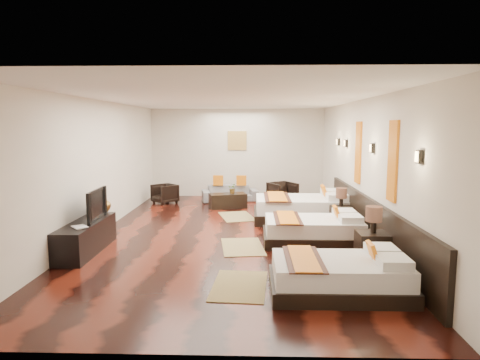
{
  "coord_description": "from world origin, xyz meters",
  "views": [
    {
      "loc": [
        0.49,
        -8.62,
        2.25
      ],
      "look_at": [
        0.22,
        0.32,
        1.1
      ],
      "focal_mm": 31.3,
      "sensor_mm": 36.0,
      "label": 1
    }
  ],
  "objects_px": {
    "book": "(74,228)",
    "coffee_table": "(228,201)",
    "nightstand_a": "(373,245)",
    "bed_mid": "(314,230)",
    "figurine": "(102,203)",
    "armchair_left": "(165,194)",
    "nightstand_b": "(341,214)",
    "tv_console": "(86,237)",
    "bed_far": "(303,208)",
    "sofa": "(230,193)",
    "bed_near": "(341,275)",
    "tv": "(92,204)",
    "armchair_right": "(283,193)",
    "table_plant": "(233,188)"
  },
  "relations": [
    {
      "from": "book",
      "to": "bed_mid",
      "type": "bearing_deg",
      "value": 16.54
    },
    {
      "from": "figurine",
      "to": "bed_mid",
      "type": "bearing_deg",
      "value": -1.13
    },
    {
      "from": "bed_mid",
      "to": "nightstand_b",
      "type": "xyz_separation_m",
      "value": [
        0.75,
        1.14,
        0.07
      ]
    },
    {
      "from": "nightstand_b",
      "to": "coffee_table",
      "type": "xyz_separation_m",
      "value": [
        -2.64,
        2.3,
        -0.12
      ]
    },
    {
      "from": "tv_console",
      "to": "nightstand_b",
      "type": "bearing_deg",
      "value": 20.81
    },
    {
      "from": "bed_far",
      "to": "sofa",
      "type": "relative_size",
      "value": 1.37
    },
    {
      "from": "bed_near",
      "to": "tv_console",
      "type": "distance_m",
      "value": 4.54
    },
    {
      "from": "nightstand_b",
      "to": "armchair_right",
      "type": "bearing_deg",
      "value": 110.42
    },
    {
      "from": "book",
      "to": "coffee_table",
      "type": "relative_size",
      "value": 0.28
    },
    {
      "from": "nightstand_b",
      "to": "coffee_table",
      "type": "bearing_deg",
      "value": 138.92
    },
    {
      "from": "bed_near",
      "to": "armchair_left",
      "type": "bearing_deg",
      "value": 120.04
    },
    {
      "from": "nightstand_a",
      "to": "book",
      "type": "bearing_deg",
      "value": 178.99
    },
    {
      "from": "nightstand_b",
      "to": "tv_console",
      "type": "distance_m",
      "value": 5.29
    },
    {
      "from": "sofa",
      "to": "armchair_left",
      "type": "relative_size",
      "value": 2.64
    },
    {
      "from": "armchair_left",
      "to": "table_plant",
      "type": "relative_size",
      "value": 2.3
    },
    {
      "from": "book",
      "to": "sofa",
      "type": "distance_m",
      "value": 6.19
    },
    {
      "from": "bed_near",
      "to": "nightstand_b",
      "type": "bearing_deg",
      "value": 78.26
    },
    {
      "from": "tv",
      "to": "sofa",
      "type": "relative_size",
      "value": 0.59
    },
    {
      "from": "bed_mid",
      "to": "tv_console",
      "type": "bearing_deg",
      "value": -169.95
    },
    {
      "from": "bed_mid",
      "to": "figurine",
      "type": "relative_size",
      "value": 5.13
    },
    {
      "from": "sofa",
      "to": "figurine",
      "type": "bearing_deg",
      "value": -129.86
    },
    {
      "from": "bed_near",
      "to": "bed_mid",
      "type": "height_order",
      "value": "bed_mid"
    },
    {
      "from": "bed_far",
      "to": "nightstand_a",
      "type": "bearing_deg",
      "value": -77.04
    },
    {
      "from": "bed_far",
      "to": "nightstand_a",
      "type": "xyz_separation_m",
      "value": [
        0.75,
        -3.24,
        0.05
      ]
    },
    {
      "from": "tv",
      "to": "armchair_right",
      "type": "distance_m",
      "value": 5.98
    },
    {
      "from": "nightstand_a",
      "to": "bed_mid",
      "type": "bearing_deg",
      "value": 119.41
    },
    {
      "from": "armchair_right",
      "to": "bed_near",
      "type": "bearing_deg",
      "value": -117.7
    },
    {
      "from": "bed_mid",
      "to": "tv_console",
      "type": "height_order",
      "value": "bed_mid"
    },
    {
      "from": "bed_near",
      "to": "book",
      "type": "bearing_deg",
      "value": 163.59
    },
    {
      "from": "tv",
      "to": "coffee_table",
      "type": "xyz_separation_m",
      "value": [
        2.26,
        3.98,
        -0.63
      ]
    },
    {
      "from": "bed_mid",
      "to": "table_plant",
      "type": "distance_m",
      "value": 3.92
    },
    {
      "from": "book",
      "to": "tv",
      "type": "bearing_deg",
      "value": 85.93
    },
    {
      "from": "book",
      "to": "sofa",
      "type": "relative_size",
      "value": 0.17
    },
    {
      "from": "book",
      "to": "coffee_table",
      "type": "xyz_separation_m",
      "value": [
        2.31,
        4.68,
        -0.36
      ]
    },
    {
      "from": "nightstand_b",
      "to": "table_plant",
      "type": "xyz_separation_m",
      "value": [
        -2.5,
        2.35,
        0.22
      ]
    },
    {
      "from": "tv_console",
      "to": "bed_near",
      "type": "bearing_deg",
      "value": -22.5
    },
    {
      "from": "nightstand_b",
      "to": "coffee_table",
      "type": "height_order",
      "value": "nightstand_b"
    },
    {
      "from": "book",
      "to": "armchair_left",
      "type": "xyz_separation_m",
      "value": [
        0.42,
        5.29,
        -0.28
      ]
    },
    {
      "from": "nightstand_a",
      "to": "tv_console",
      "type": "distance_m",
      "value": 4.98
    },
    {
      "from": "bed_mid",
      "to": "bed_far",
      "type": "height_order",
      "value": "bed_far"
    },
    {
      "from": "armchair_left",
      "to": "coffee_table",
      "type": "distance_m",
      "value": 1.99
    },
    {
      "from": "tv",
      "to": "sofa",
      "type": "xyz_separation_m",
      "value": [
        2.26,
        5.03,
        -0.59
      ]
    },
    {
      "from": "book",
      "to": "sofa",
      "type": "xyz_separation_m",
      "value": [
        2.31,
        5.73,
        -0.32
      ]
    },
    {
      "from": "armchair_right",
      "to": "coffee_table",
      "type": "relative_size",
      "value": 0.71
    },
    {
      "from": "bed_near",
      "to": "bed_far",
      "type": "xyz_separation_m",
      "value": [
        0.01,
        4.39,
        0.05
      ]
    },
    {
      "from": "coffee_table",
      "to": "sofa",
      "type": "bearing_deg",
      "value": 90.0
    },
    {
      "from": "bed_near",
      "to": "book",
      "type": "height_order",
      "value": "bed_near"
    },
    {
      "from": "tv",
      "to": "armchair_left",
      "type": "relative_size",
      "value": 1.56
    },
    {
      "from": "nightstand_a",
      "to": "nightstand_b",
      "type": "xyz_separation_m",
      "value": [
        -0.0,
        2.47,
        -0.02
      ]
    },
    {
      "from": "nightstand_b",
      "to": "tv_console",
      "type": "bearing_deg",
      "value": -159.19
    }
  ]
}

